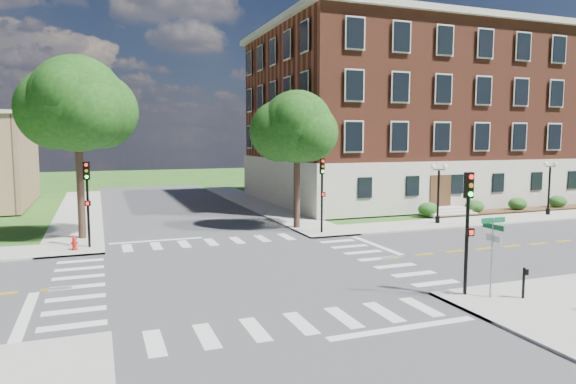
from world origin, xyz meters
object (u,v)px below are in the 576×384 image
object	(u,v)px
street_sign_pole	(493,241)
twin_lamp_west	(438,190)
twin_lamp_east	(549,185)
traffic_signal_se	(468,217)
traffic_signal_ne	(322,185)
push_button_post	(524,281)
traffic_signal_nw	(87,193)
fire_hydrant	(74,244)

from	to	relation	value
street_sign_pole	twin_lamp_west	bearing A→B (deg)	59.76
twin_lamp_east	traffic_signal_se	bearing A→B (deg)	-143.84
traffic_signal_ne	push_button_post	bearing A→B (deg)	-84.21
street_sign_pole	push_button_post	size ratio (longest dim) A/B	2.58
traffic_signal_nw	traffic_signal_se	bearing A→B (deg)	-46.23
traffic_signal_se	push_button_post	size ratio (longest dim) A/B	4.00
street_sign_pole	fire_hydrant	size ratio (longest dim) A/B	4.13
street_sign_pole	push_button_post	distance (m)	1.94
traffic_signal_se	twin_lamp_east	xyz separation A→B (m)	(20.35, 14.87, -0.66)
traffic_signal_ne	street_sign_pole	world-z (taller)	traffic_signal_ne
traffic_signal_ne	twin_lamp_east	bearing A→B (deg)	2.17
traffic_signal_se	twin_lamp_east	distance (m)	25.21
traffic_signal_ne	fire_hydrant	distance (m)	15.11
traffic_signal_se	traffic_signal_nw	xyz separation A→B (m)	(-13.91, 14.52, 0.00)
traffic_signal_se	twin_lamp_east	size ratio (longest dim) A/B	1.13
push_button_post	fire_hydrant	bearing A→B (deg)	137.13
traffic_signal_nw	twin_lamp_east	bearing A→B (deg)	0.58
traffic_signal_se	fire_hydrant	bearing A→B (deg)	136.28
traffic_signal_nw	twin_lamp_east	xyz separation A→B (m)	(34.26, 0.34, -0.66)
traffic_signal_ne	fire_hydrant	size ratio (longest dim) A/B	6.40
traffic_signal_nw	street_sign_pole	size ratio (longest dim) A/B	1.55
traffic_signal_ne	street_sign_pole	xyz separation A→B (m)	(0.49, -14.74, -0.88)
push_button_post	traffic_signal_nw	bearing A→B (deg)	134.87
traffic_signal_nw	street_sign_pole	world-z (taller)	traffic_signal_nw
fire_hydrant	push_button_post	bearing A→B (deg)	-42.87
traffic_signal_ne	twin_lamp_west	xyz separation A→B (m)	(9.33, 0.43, -0.66)
twin_lamp_west	street_sign_pole	size ratio (longest dim) A/B	1.36
traffic_signal_ne	twin_lamp_west	world-z (taller)	traffic_signal_ne
traffic_signal_se	twin_lamp_east	world-z (taller)	traffic_signal_se
traffic_signal_nw	twin_lamp_west	world-z (taller)	traffic_signal_nw
traffic_signal_se	fire_hydrant	size ratio (longest dim) A/B	6.40
twin_lamp_east	traffic_signal_ne	bearing A→B (deg)	-177.83
street_sign_pole	traffic_signal_se	bearing A→B (deg)	136.81
street_sign_pole	fire_hydrant	bearing A→B (deg)	136.30
traffic_signal_ne	traffic_signal_nw	bearing A→B (deg)	178.30
traffic_signal_se	traffic_signal_nw	bearing A→B (deg)	133.77
traffic_signal_se	twin_lamp_west	world-z (taller)	traffic_signal_se
fire_hydrant	traffic_signal_se	bearing A→B (deg)	-43.72
fire_hydrant	twin_lamp_west	bearing A→B (deg)	1.20
push_button_post	fire_hydrant	distance (m)	22.40
traffic_signal_se	traffic_signal_nw	world-z (taller)	same
traffic_signal_se	fire_hydrant	world-z (taller)	traffic_signal_se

